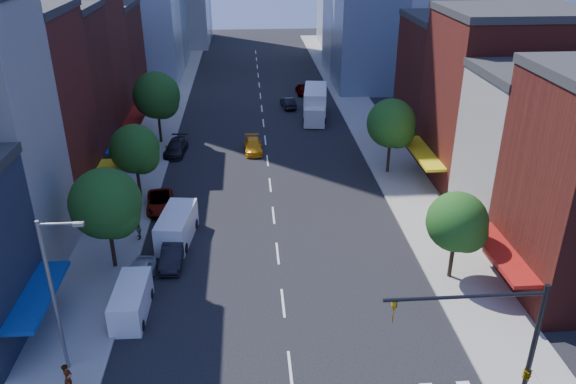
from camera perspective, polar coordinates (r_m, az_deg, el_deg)
name	(u,v)px	position (r m, az deg, el deg)	size (l,w,h in m)	color
ground	(290,370)	(31.88, 0.24, -17.66)	(220.00, 220.00, 0.00)	black
sidewalk_left	(157,130)	(67.65, -13.16, 6.11)	(5.00, 120.00, 0.15)	gray
sidewalk_right	(368,125)	(68.33, 8.15, 6.72)	(5.00, 120.00, 0.15)	gray
bldg_left_2	(3,120)	(49.64, -26.93, 6.58)	(12.00, 9.00, 16.00)	maroon
bldg_left_3	(40,96)	(57.39, -23.90, 8.91)	(12.00, 8.00, 15.00)	#491612
bldg_left_4	(64,64)	(65.00, -21.79, 11.94)	(12.00, 9.00, 17.00)	maroon
bldg_left_5	(89,63)	(74.33, -19.55, 12.22)	(12.00, 10.00, 13.00)	#491612
bldg_right_1	(550,154)	(47.22, 25.05, 3.48)	(12.00, 8.00, 12.00)	beige
bldg_right_2	(503,102)	(54.34, 21.03, 8.56)	(12.00, 10.00, 15.00)	maroon
bldg_right_3	(462,84)	(63.45, 17.29, 10.43)	(12.00, 10.00, 13.00)	#491612
traffic_signal	(519,359)	(28.28, 22.38, -15.45)	(7.24, 2.24, 8.00)	black
streetlight	(55,288)	(30.94, -22.56, -9.04)	(2.25, 0.25, 9.00)	slate
tree_left_near	(108,206)	(39.24, -17.81, -1.38)	(4.80, 4.80, 7.30)	black
tree_left_mid	(137,151)	(49.22, -15.13, 4.05)	(4.20, 4.20, 6.65)	black
tree_left_far	(158,97)	(62.11, -13.07, 9.36)	(5.00, 5.00, 7.75)	black
tree_right_near	(459,224)	(38.21, 17.00, -3.17)	(4.00, 4.00, 6.20)	black
tree_right_far	(393,125)	(53.67, 10.62, 6.68)	(4.60, 4.60, 7.20)	black
parked_car_front	(138,276)	(39.04, -15.00, -8.20)	(1.68, 4.17, 1.42)	#B5B4B9
parked_car_second	(172,255)	(40.77, -11.66, -6.27)	(1.47, 4.22, 1.39)	black
parked_car_third	(160,202)	(48.58, -12.88, -0.99)	(2.14, 4.65, 1.29)	#999999
parked_car_rear	(176,147)	(60.19, -11.32, 4.49)	(1.98, 4.88, 1.42)	black
cargo_van_near	(131,302)	(36.19, -15.67, -10.73)	(1.98, 4.70, 1.99)	white
cargo_van_far	(176,228)	(43.27, -11.27, -3.57)	(2.84, 5.61, 2.29)	white
taxi	(253,146)	(59.68, -3.56, 4.71)	(1.82, 4.49, 1.30)	#FFA50D
traffic_car_oncoming	(288,103)	(74.59, 0.01, 9.08)	(1.44, 4.14, 1.36)	black
traffic_car_far	(303,89)	(81.05, 1.51, 10.46)	(1.75, 4.34, 1.48)	#999999
box_truck	(315,104)	(70.35, 2.77, 8.88)	(3.75, 9.14, 3.57)	silver
pedestrian_near	(68,378)	(31.98, -21.45, -17.20)	(0.64, 0.42, 1.77)	#999999
pedestrian_far	(137,230)	(44.09, -15.07, -3.72)	(0.76, 0.59, 1.56)	#999999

